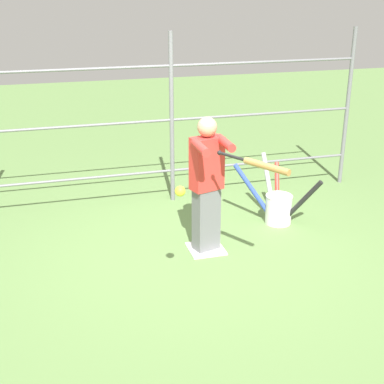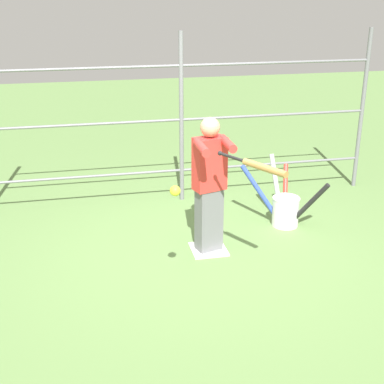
% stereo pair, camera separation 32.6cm
% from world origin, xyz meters
% --- Properties ---
extents(ground_plane, '(24.00, 24.00, 0.00)m').
position_xyz_m(ground_plane, '(0.00, 0.00, 0.00)').
color(ground_plane, '#608447').
extents(home_plate, '(0.40, 0.40, 0.02)m').
position_xyz_m(home_plate, '(0.00, 0.00, 0.01)').
color(home_plate, white).
rests_on(home_plate, ground).
extents(fence_backstop, '(5.40, 0.06, 2.32)m').
position_xyz_m(fence_backstop, '(0.00, -1.60, 1.16)').
color(fence_backstop, slate).
rests_on(fence_backstop, ground).
extents(batter, '(0.39, 0.60, 1.56)m').
position_xyz_m(batter, '(0.00, 0.02, 0.85)').
color(batter, slate).
rests_on(batter, ground).
extents(baseball_bat_swinging, '(0.47, 0.77, 0.07)m').
position_xyz_m(baseball_bat_swinging, '(-0.25, 0.87, 1.29)').
color(baseball_bat_swinging, black).
extents(softball_in_flight, '(0.10, 0.10, 0.10)m').
position_xyz_m(softball_in_flight, '(0.57, 1.04, 1.17)').
color(softball_in_flight, yellow).
extents(bat_bucket, '(0.94, 0.93, 0.86)m').
position_xyz_m(bat_bucket, '(-1.11, -0.49, 0.23)').
color(bat_bucket, white).
rests_on(bat_bucket, ground).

